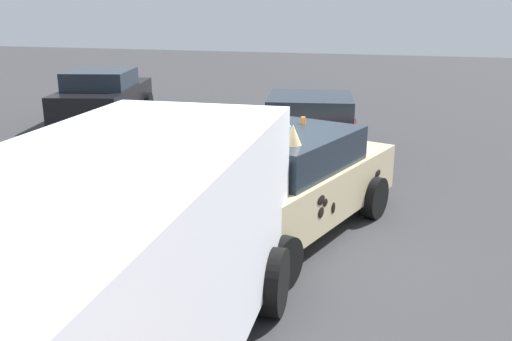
# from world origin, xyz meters

# --- Properties ---
(ground_plane) EXTENTS (60.00, 60.00, 0.00)m
(ground_plane) POSITION_xyz_m (0.00, 0.00, 0.00)
(ground_plane) COLOR #38383A
(art_car_decorated) EXTENTS (4.64, 3.04, 1.70)m
(art_car_decorated) POSITION_xyz_m (0.03, -0.01, 0.73)
(art_car_decorated) COLOR beige
(art_car_decorated) RESTS_ON ground
(parked_van_near_left) EXTENTS (4.98, 2.47, 2.02)m
(parked_van_near_left) POSITION_xyz_m (-3.59, 0.52, 1.14)
(parked_van_near_left) COLOR silver
(parked_van_near_left) RESTS_ON ground
(parked_sedan_far_left) EXTENTS (4.17, 2.53, 1.40)m
(parked_sedan_far_left) POSITION_xyz_m (3.87, 0.25, 0.70)
(parked_sedan_far_left) COLOR #5B1419
(parked_sedan_far_left) RESTS_ON ground
(parked_sedan_behind_right) EXTENTS (4.26, 2.66, 1.44)m
(parked_sedan_behind_right) POSITION_xyz_m (6.22, 6.35, 0.73)
(parked_sedan_behind_right) COLOR black
(parked_sedan_behind_right) RESTS_ON ground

